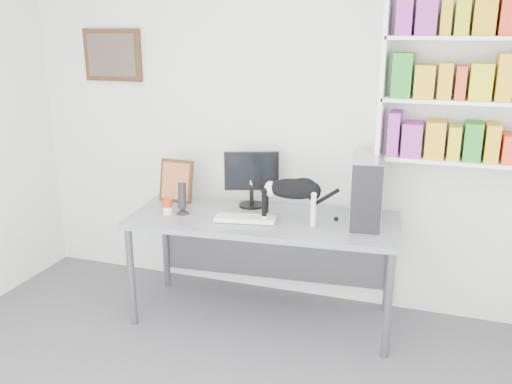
% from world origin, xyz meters
% --- Properties ---
extents(room, '(4.01, 4.01, 2.70)m').
position_xyz_m(room, '(0.00, 0.00, 1.35)').
color(room, '#4B4C50').
rests_on(room, ground).
extents(bookshelf, '(1.03, 0.28, 1.24)m').
position_xyz_m(bookshelf, '(1.40, 1.85, 1.85)').
color(bookshelf, white).
rests_on(bookshelf, room).
extents(wall_art, '(0.52, 0.04, 0.42)m').
position_xyz_m(wall_art, '(-1.30, 1.97, 1.90)').
color(wall_art, '#422715').
rests_on(wall_art, room).
extents(desk, '(1.98, 0.91, 0.80)m').
position_xyz_m(desk, '(0.15, 1.52, 0.40)').
color(desk, gray).
rests_on(desk, room).
extents(monitor, '(0.45, 0.32, 0.44)m').
position_xyz_m(monitor, '(-0.02, 1.74, 1.02)').
color(monitor, black).
rests_on(monitor, desk).
extents(keyboard, '(0.45, 0.24, 0.03)m').
position_xyz_m(keyboard, '(0.04, 1.41, 0.82)').
color(keyboard, white).
rests_on(keyboard, desk).
extents(pc_tower, '(0.27, 0.50, 0.47)m').
position_xyz_m(pc_tower, '(0.85, 1.64, 1.04)').
color(pc_tower, silver).
rests_on(pc_tower, desk).
extents(speaker, '(0.12, 0.12, 0.24)m').
position_xyz_m(speaker, '(-0.44, 1.41, 0.92)').
color(speaker, black).
rests_on(speaker, desk).
extents(leaning_print, '(0.28, 0.12, 0.34)m').
position_xyz_m(leaning_print, '(-0.62, 1.68, 0.97)').
color(leaning_print, '#422715').
rests_on(leaning_print, desk).
extents(soup_can, '(0.09, 0.09, 0.11)m').
position_xyz_m(soup_can, '(-0.55, 1.38, 0.85)').
color(soup_can, red).
rests_on(soup_can, desk).
extents(cat, '(0.57, 0.21, 0.34)m').
position_xyz_m(cat, '(0.37, 1.46, 0.97)').
color(cat, black).
rests_on(cat, desk).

